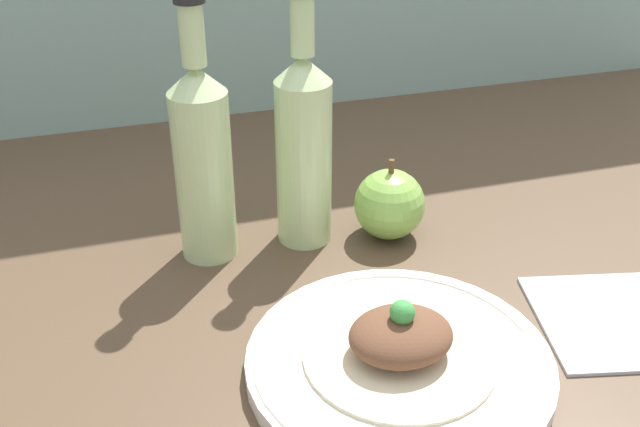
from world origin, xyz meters
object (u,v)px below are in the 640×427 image
object	(u,v)px
apple	(389,204)
cider_bottle_right	(304,145)
plate	(399,361)
cider_bottle_left	(203,158)
plated_food	(400,340)

from	to	relation	value
apple	cider_bottle_right	bearing A→B (deg)	165.65
plate	cider_bottle_left	distance (cm)	31.29
plate	plated_food	bearing A→B (deg)	0.00
plate	plated_food	size ratio (longest dim) A/B	1.59
plated_food	apple	distance (cm)	24.72
cider_bottle_left	apple	distance (cm)	23.18
cider_bottle_left	cider_bottle_right	xyz separation A→B (cm)	(11.65, 0.00, 0.00)
plated_food	apple	size ratio (longest dim) A/B	1.78
cider_bottle_right	plate	bearing A→B (deg)	-85.82
plate	cider_bottle_left	world-z (taller)	cider_bottle_left
plated_food	cider_bottle_left	world-z (taller)	cider_bottle_left
cider_bottle_left	apple	world-z (taller)	cider_bottle_left
plated_food	cider_bottle_right	world-z (taller)	cider_bottle_right
plated_food	cider_bottle_right	size ratio (longest dim) A/B	0.60
plate	plated_food	distance (cm)	2.51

